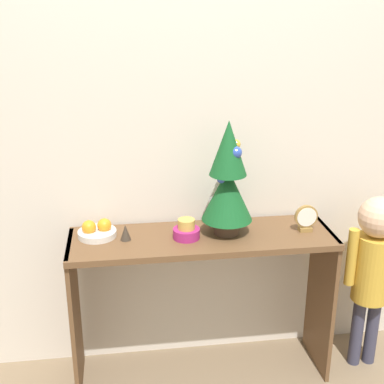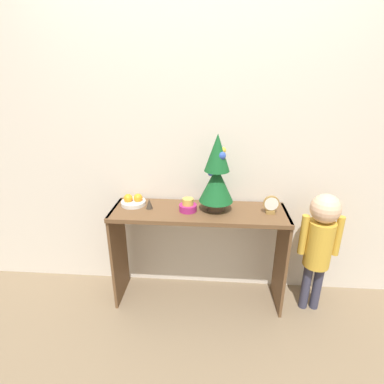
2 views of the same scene
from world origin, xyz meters
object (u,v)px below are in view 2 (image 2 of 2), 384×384
object	(u,v)px
child_figure	(320,238)
fruit_bowl	(133,201)
singing_bowl	(188,206)
mini_tree	(217,174)
desk_clock	(271,205)
figurine	(149,204)

from	to	relation	value
child_figure	fruit_bowl	bearing A→B (deg)	175.63
child_figure	singing_bowl	bearing A→B (deg)	178.30
mini_tree	fruit_bowl	distance (m)	0.66
singing_bowl	fruit_bowl	bearing A→B (deg)	169.67
mini_tree	child_figure	size ratio (longest dim) A/B	0.58
fruit_bowl	desk_clock	distance (m)	0.99
singing_bowl	desk_clock	bearing A→B (deg)	-0.02
fruit_bowl	singing_bowl	size ratio (longest dim) A/B	1.44
singing_bowl	desk_clock	distance (m)	0.58
mini_tree	child_figure	distance (m)	0.86
desk_clock	singing_bowl	bearing A→B (deg)	179.98
mini_tree	figurine	distance (m)	0.53
figurine	child_figure	world-z (taller)	child_figure
mini_tree	child_figure	bearing A→B (deg)	-4.25
mini_tree	child_figure	xyz separation A→B (m)	(0.74, -0.05, -0.44)
child_figure	desk_clock	bearing A→B (deg)	175.60
singing_bowl	desk_clock	world-z (taller)	desk_clock
fruit_bowl	child_figure	bearing A→B (deg)	-4.37
mini_tree	figurine	world-z (taller)	mini_tree
figurine	mini_tree	bearing A→B (deg)	1.05
mini_tree	figurine	bearing A→B (deg)	-178.95
fruit_bowl	mini_tree	bearing A→B (deg)	-4.52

